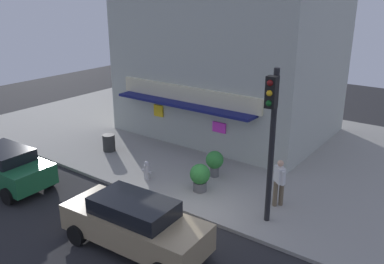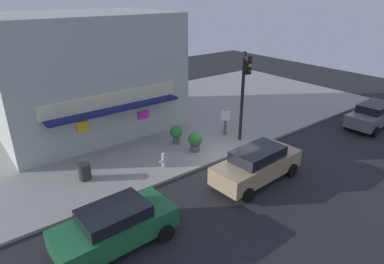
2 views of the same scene
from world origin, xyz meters
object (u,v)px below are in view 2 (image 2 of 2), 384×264
potted_plant_by_doorway (195,141)px  parked_car_tan (257,164)px  fire_hydrant (164,160)px  parked_car_grey (374,114)px  parked_car_green (115,226)px  potted_plant_by_window (176,133)px  traffic_light (244,85)px  trash_can (84,171)px  pedestrian (225,119)px

potted_plant_by_doorway → parked_car_tan: (0.45, -3.95, 0.12)m
fire_hydrant → potted_plant_by_doorway: size_ratio=0.72×
potted_plant_by_doorway → parked_car_grey: parked_car_grey is taller
fire_hydrant → parked_car_tan: (2.74, -3.51, 0.34)m
parked_car_grey → parked_car_green: 17.89m
potted_plant_by_window → traffic_light: bearing=-30.2°
fire_hydrant → trash_can: bearing=160.7°
traffic_light → potted_plant_by_doorway: traffic_light is taller
traffic_light → potted_plant_by_doorway: size_ratio=4.73×
traffic_light → parked_car_green: 10.40m
trash_can → parked_car_grey: size_ratio=0.17×
traffic_light → parked_car_green: traffic_light is taller
traffic_light → trash_can: 9.31m
potted_plant_by_window → fire_hydrant: bearing=-138.2°
fire_hydrant → trash_can: (-3.50, 1.22, 0.02)m
traffic_light → parked_car_green: bearing=-160.3°
potted_plant_by_window → parked_car_grey: size_ratio=0.24×
trash_can → parked_car_green: bearing=-98.8°
potted_plant_by_window → parked_car_tan: (0.71, -5.33, 0.06)m
pedestrian → parked_car_tan: pedestrian is taller
parked_car_grey → parked_car_green: (-17.89, 0.06, 0.00)m
traffic_light → parked_car_grey: 9.43m
fire_hydrant → potted_plant_by_window: potted_plant_by_window is taller
pedestrian → parked_car_green: 10.44m
parked_car_tan → parked_car_green: bearing=179.7°
fire_hydrant → parked_car_grey: size_ratio=0.17×
fire_hydrant → pedestrian: pedestrian is taller
potted_plant_by_window → parked_car_tan: parked_car_tan is taller
pedestrian → potted_plant_by_doorway: size_ratio=1.61×
pedestrian → potted_plant_by_doorway: bearing=-166.0°
parked_car_tan → parked_car_green: size_ratio=1.12×
potted_plant_by_window → parked_car_tan: size_ratio=0.23×
potted_plant_by_window → parked_car_green: size_ratio=0.26×
parked_car_tan → pedestrian: bearing=62.8°
parked_car_grey → potted_plant_by_window: bearing=155.3°
traffic_light → fire_hydrant: traffic_light is taller
pedestrian → parked_car_grey: pedestrian is taller
potted_plant_by_doorway → parked_car_green: 7.60m
parked_car_grey → fire_hydrant: bearing=165.5°
fire_hydrant → parked_car_green: parked_car_green is taller
pedestrian → parked_car_grey: size_ratio=0.37×
potted_plant_by_doorway → traffic_light: bearing=-9.7°
trash_can → parked_car_tan: size_ratio=0.17×
traffic_light → parked_car_green: (-9.50, -3.40, -2.54)m
fire_hydrant → parked_car_tan: bearing=-52.0°
pedestrian → fire_hydrant: bearing=-167.4°
pedestrian → parked_car_green: (-9.36, -4.62, -0.26)m
parked_car_grey → traffic_light: bearing=157.6°
fire_hydrant → potted_plant_by_window: bearing=41.8°
potted_plant_by_window → parked_car_grey: parked_car_grey is taller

